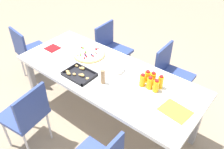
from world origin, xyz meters
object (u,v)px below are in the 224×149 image
juice_bottle_1 (153,79)px  plate_stack (115,68)px  chair_near_left (170,72)px  juice_bottle_5 (142,80)px  juice_bottle_3 (156,86)px  paper_folder (175,111)px  party_table (107,78)px  fruit_pizza (89,54)px  chair_near_right (111,47)px  juice_bottle_4 (150,83)px  napkin_stack (52,48)px  snack_tray (79,74)px  cardboard_tube (103,77)px  chair_end (29,50)px  juice_bottle_2 (147,77)px  juice_bottle_0 (160,82)px  chair_far_right (27,113)px

juice_bottle_1 → plate_stack: size_ratio=0.72×
chair_near_left → juice_bottle_5: 0.74m
juice_bottle_3 → paper_folder: (-0.28, 0.12, -0.06)m
party_table → chair_near_left: size_ratio=2.50×
fruit_pizza → juice_bottle_3: bearing=175.8°
chair_near_right → juice_bottle_5: bearing=53.1°
juice_bottle_4 → napkin_stack: 1.34m
chair_near_right → napkin_stack: bearing=-22.0°
juice_bottle_4 → fruit_pizza: 0.88m
snack_tray → paper_folder: snack_tray is taller
chair_near_left → cardboard_tube: size_ratio=5.22×
party_table → paper_folder: bearing=176.5°
chair_end → snack_tray: bearing=-0.7°
juice_bottle_3 → juice_bottle_4: 0.07m
juice_bottle_3 → cardboard_tube: 0.53m
juice_bottle_2 → napkin_stack: bearing=8.4°
juice_bottle_0 → snack_tray: bearing=24.8°
juice_bottle_2 → juice_bottle_3: 0.16m
chair_far_right → cardboard_tube: cardboard_tube is taller
chair_end → juice_bottle_0: juice_bottle_0 is taller
napkin_stack → paper_folder: (-1.68, 0.01, -0.00)m
snack_tray → cardboard_tube: (-0.29, -0.06, 0.07)m
juice_bottle_3 → chair_near_left: bearing=-76.9°
chair_end → snack_tray: (-1.21, 0.18, 0.25)m
fruit_pizza → paper_folder: 1.24m
juice_bottle_0 → snack_tray: juice_bottle_0 is taller
chair_end → chair_near_right: (-0.86, -0.78, 0.00)m
chair_near_right → fruit_pizza: size_ratio=2.19×
chair_end → napkin_stack: chair_end is taller
juice_bottle_3 → paper_folder: bearing=156.0°
party_table → plate_stack: plate_stack is taller
juice_bottle_5 → fruit_pizza: (0.80, -0.08, -0.05)m
chair_near_right → juice_bottle_3: juice_bottle_3 is taller
napkin_stack → chair_near_left: bearing=-147.9°
juice_bottle_0 → napkin_stack: 1.42m
paper_folder → chair_end: bearing=-0.4°
juice_bottle_2 → chair_far_right: bearing=49.4°
juice_bottle_1 → juice_bottle_4: size_ratio=1.09×
chair_far_right → napkin_stack: (0.45, -0.75, 0.24)m
party_table → chair_near_right: chair_near_right is taller
juice_bottle_2 → plate_stack: bearing=7.3°
juice_bottle_4 → snack_tray: bearing=22.5°
juice_bottle_4 → plate_stack: bearing=-3.2°
juice_bottle_4 → fruit_pizza: size_ratio=0.36×
chair_far_right → chair_end: (1.02, -0.76, 0.00)m
juice_bottle_4 → chair_near_left: bearing=-82.8°
juice_bottle_0 → fruit_pizza: (0.96, 0.00, -0.06)m
juice_bottle_3 → party_table: bearing=7.5°
juice_bottle_2 → cardboard_tube: 0.45m
paper_folder → snack_tray: bearing=8.9°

